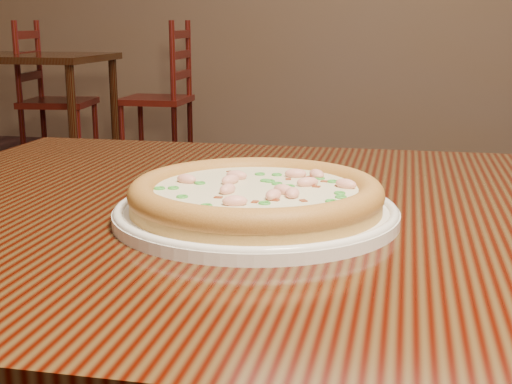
% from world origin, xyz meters
% --- Properties ---
extents(hero_table, '(1.20, 0.80, 0.75)m').
position_xyz_m(hero_table, '(0.03, -0.12, 0.65)').
color(hero_table, black).
rests_on(hero_table, ground).
extents(plate, '(0.30, 0.30, 0.02)m').
position_xyz_m(plate, '(-0.09, -0.17, 0.76)').
color(plate, white).
rests_on(plate, hero_table).
extents(pizza, '(0.26, 0.26, 0.03)m').
position_xyz_m(pizza, '(-0.09, -0.17, 0.78)').
color(pizza, tan).
rests_on(pizza, plate).
extents(bg_table_left, '(1.00, 0.70, 0.75)m').
position_xyz_m(bg_table_left, '(-2.24, 3.14, 0.65)').
color(bg_table_left, black).
rests_on(bg_table_left, ground).
extents(chair_a, '(0.47, 0.47, 0.95)m').
position_xyz_m(chair_a, '(-2.20, 3.37, 0.44)').
color(chair_a, '#551404').
rests_on(chair_a, ground).
extents(chair_b, '(0.43, 0.43, 0.95)m').
position_xyz_m(chair_b, '(-1.53, 3.66, 0.44)').
color(chair_b, '#551404').
rests_on(chair_b, ground).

